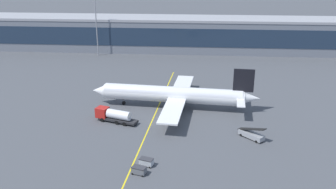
{
  "coord_description": "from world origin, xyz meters",
  "views": [
    {
      "loc": [
        8.1,
        -81.64,
        37.56
      ],
      "look_at": [
        1.04,
        6.99,
        4.5
      ],
      "focal_mm": 38.83,
      "sensor_mm": 36.0,
      "label": 1
    }
  ],
  "objects_px": {
    "baggage_cart_0": "(139,170)",
    "fuel_tanker": "(114,115)",
    "main_airliner": "(173,94)",
    "baggage_cart_1": "(146,162)",
    "belt_loader": "(251,134)"
  },
  "relations": [
    {
      "from": "baggage_cart_0",
      "to": "fuel_tanker",
      "type": "bearing_deg",
      "value": 113.37
    },
    {
      "from": "main_airliner",
      "to": "baggage_cart_1",
      "type": "distance_m",
      "value": 30.07
    },
    {
      "from": "fuel_tanker",
      "to": "belt_loader",
      "type": "bearing_deg",
      "value": -11.06
    },
    {
      "from": "main_airliner",
      "to": "baggage_cart_1",
      "type": "xyz_separation_m",
      "value": [
        -3.32,
        -29.74,
        -3.03
      ]
    },
    {
      "from": "baggage_cart_0",
      "to": "baggage_cart_1",
      "type": "bearing_deg",
      "value": 72.58
    },
    {
      "from": "baggage_cart_1",
      "to": "belt_loader",
      "type": "bearing_deg",
      "value": 31.16
    },
    {
      "from": "fuel_tanker",
      "to": "baggage_cart_1",
      "type": "distance_m",
      "value": 22.34
    },
    {
      "from": "baggage_cart_1",
      "to": "baggage_cart_0",
      "type": "bearing_deg",
      "value": -107.42
    },
    {
      "from": "belt_loader",
      "to": "baggage_cart_1",
      "type": "height_order",
      "value": "belt_loader"
    },
    {
      "from": "main_airliner",
      "to": "fuel_tanker",
      "type": "height_order",
      "value": "main_airliner"
    },
    {
      "from": "baggage_cart_1",
      "to": "fuel_tanker",
      "type": "bearing_deg",
      "value": 118.74
    },
    {
      "from": "fuel_tanker",
      "to": "baggage_cart_1",
      "type": "xyz_separation_m",
      "value": [
        10.73,
        -19.57,
        -0.96
      ]
    },
    {
      "from": "belt_loader",
      "to": "baggage_cart_0",
      "type": "xyz_separation_m",
      "value": [
        -22.79,
        -16.25,
        -0.21
      ]
    },
    {
      "from": "main_airliner",
      "to": "baggage_cart_0",
      "type": "distance_m",
      "value": 33.2
    },
    {
      "from": "fuel_tanker",
      "to": "belt_loader",
      "type": "xyz_separation_m",
      "value": [
        32.57,
        -6.37,
        -0.76
      ]
    }
  ]
}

